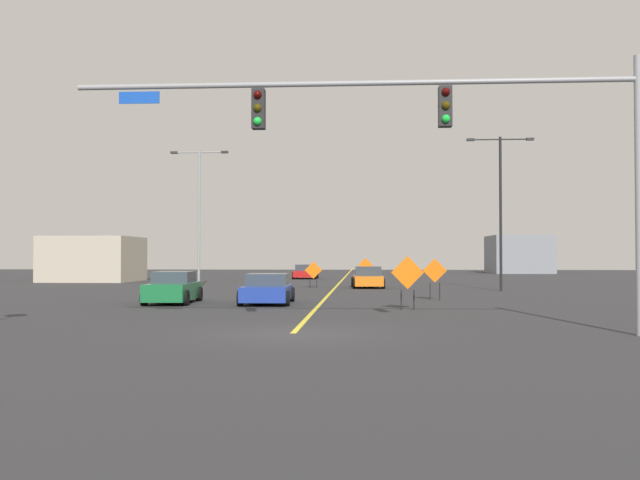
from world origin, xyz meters
The scene contains 15 objects.
ground centered at (0.00, 0.00, 0.00)m, with size 172.38×172.38×0.00m, color #2D2D30.
road_centre_stripe centered at (0.00, 47.88, 0.00)m, with size 0.16×95.77×0.01m.
traffic_signal_assembly centered at (3.84, -0.01, 5.36)m, with size 14.74×0.44×7.15m.
street_lamp_far_right centered at (-8.77, 26.05, 5.23)m, with size 3.76×0.24×8.89m.
street_lamp_near_left centered at (9.81, 22.89, 5.29)m, with size 3.87×0.24×9.00m.
construction_sign_left_lane centered at (-1.38, 26.17, 1.04)m, with size 1.10×0.18×1.68m.
construction_sign_right_lane centered at (5.10, 14.07, 1.23)m, with size 1.11×0.12×1.91m.
construction_sign_median_far centered at (1.97, 37.08, 1.20)m, with size 1.15×0.10×1.89m.
construction_sign_left_shoulder centered at (3.48, 8.13, 1.29)m, with size 1.24×0.20×2.03m.
car_red_far centered at (-3.39, 44.13, 0.61)m, with size 2.14×3.92×1.27m.
car_orange_mid centered at (2.08, 26.47, 0.64)m, with size 2.17×4.08×1.37m.
car_green_passing centered at (-6.34, 11.34, 0.64)m, with size 2.10×4.33×1.36m.
car_blue_approaching centered at (-2.25, 11.26, 0.59)m, with size 2.22×4.15×1.28m.
roadside_building_east centered at (20.32, 66.29, 2.24)m, with size 6.77×8.20×4.49m.
roadside_building_west centered at (-19.86, 36.40, 1.79)m, with size 6.80×6.39×3.58m.
Camera 1 is at (1.85, -18.09, 2.02)m, focal length 39.01 mm.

